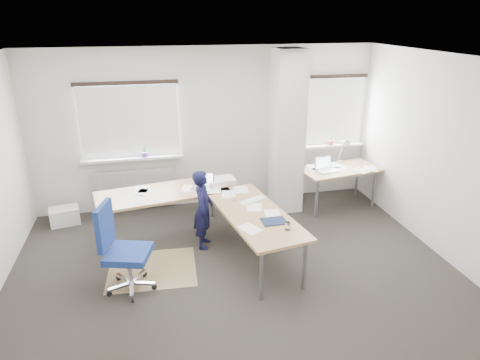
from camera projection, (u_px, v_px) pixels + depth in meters
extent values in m
plane|color=#2A2722|center=(237.00, 276.00, 5.73)|extent=(6.00, 6.00, 0.00)
cube|color=silver|center=(207.00, 129.00, 7.50)|extent=(6.00, 0.04, 2.80)
cube|color=silver|center=(311.00, 306.00, 2.95)|extent=(6.00, 0.04, 2.80)
cube|color=silver|center=(451.00, 162.00, 5.82)|extent=(0.04, 5.00, 2.80)
cube|color=white|center=(236.00, 60.00, 4.71)|extent=(6.00, 5.00, 0.04)
cube|color=silver|center=(287.00, 133.00, 7.26)|extent=(0.50, 0.50, 2.78)
cube|color=white|center=(130.00, 122.00, 7.14)|extent=(1.60, 0.04, 1.20)
cube|color=white|center=(130.00, 122.00, 7.10)|extent=(1.60, 0.02, 1.20)
cube|color=white|center=(133.00, 158.00, 7.30)|extent=(1.70, 0.20, 0.04)
cube|color=white|center=(331.00, 112.00, 7.86)|extent=(1.20, 0.04, 1.20)
cube|color=white|center=(332.00, 112.00, 7.82)|extent=(1.20, 0.02, 1.20)
cube|color=white|center=(330.00, 145.00, 8.02)|extent=(1.30, 0.20, 0.04)
cube|color=silver|center=(136.00, 186.00, 7.51)|extent=(1.40, 0.10, 0.60)
cylinder|color=#6D4496|center=(145.00, 154.00, 7.30)|extent=(0.12, 0.12, 0.08)
imported|color=#2F5D25|center=(144.00, 152.00, 7.28)|extent=(0.09, 0.06, 0.17)
cylinder|color=#954D39|center=(330.00, 142.00, 7.98)|extent=(0.12, 0.12, 0.08)
imported|color=#2F5D25|center=(331.00, 140.00, 7.96)|extent=(0.09, 0.07, 0.17)
cube|color=olive|center=(152.00, 269.00, 5.88)|extent=(1.23, 1.06, 0.01)
cube|color=white|center=(65.00, 216.00, 7.12)|extent=(0.52, 0.41, 0.28)
cube|color=#9E7944|center=(163.00, 193.00, 6.57)|extent=(2.11, 1.14, 0.04)
cube|color=#9E7944|center=(254.00, 214.00, 5.89)|extent=(1.14, 2.11, 0.04)
cylinder|color=gray|center=(107.00, 233.00, 6.12)|extent=(0.05, 0.05, 0.69)
cylinder|color=gray|center=(103.00, 216.00, 6.64)|extent=(0.05, 0.05, 0.69)
cylinder|color=gray|center=(212.00, 198.00, 7.28)|extent=(0.05, 0.05, 0.69)
cylinder|color=gray|center=(261.00, 275.00, 5.14)|extent=(0.05, 0.05, 0.69)
cylinder|color=gray|center=(305.00, 265.00, 5.35)|extent=(0.05, 0.05, 0.69)
cylinder|color=gray|center=(248.00, 208.00, 6.90)|extent=(0.05, 0.05, 0.69)
cube|color=#B7B7BC|center=(202.00, 188.00, 6.68)|extent=(0.39, 0.33, 0.01)
cube|color=#B7B7BC|center=(204.00, 179.00, 6.74)|extent=(0.32, 0.16, 0.22)
cube|color=silver|center=(204.00, 179.00, 6.74)|extent=(0.28, 0.13, 0.19)
cube|color=white|center=(253.00, 200.00, 6.24)|extent=(0.45, 0.33, 0.02)
cube|color=#141F37|center=(274.00, 221.00, 5.61)|extent=(0.33, 0.25, 0.01)
cube|color=silver|center=(221.00, 180.00, 6.91)|extent=(0.48, 0.36, 0.07)
imported|color=white|center=(233.00, 199.00, 6.23)|extent=(0.09, 0.09, 0.07)
cylinder|color=silver|center=(288.00, 226.00, 5.40)|extent=(0.07, 0.07, 0.10)
cube|color=#9E7944|center=(340.00, 169.00, 7.56)|extent=(1.50, 0.93, 0.04)
cylinder|color=gray|center=(317.00, 199.00, 7.26)|extent=(0.05, 0.05, 0.69)
cylinder|color=gray|center=(374.00, 189.00, 7.69)|extent=(0.05, 0.05, 0.69)
cylinder|color=gray|center=(302.00, 188.00, 7.69)|extent=(0.05, 0.05, 0.69)
cylinder|color=gray|center=(357.00, 179.00, 8.12)|extent=(0.05, 0.05, 0.69)
cube|color=#B7B7BC|center=(327.00, 171.00, 7.42)|extent=(0.37, 0.30, 0.01)
cube|color=#B7B7BC|center=(323.00, 163.00, 7.48)|extent=(0.33, 0.12, 0.22)
cube|color=silver|center=(323.00, 163.00, 7.48)|extent=(0.29, 0.09, 0.19)
cylinder|color=silver|center=(340.00, 161.00, 7.89)|extent=(0.10, 0.10, 0.02)
cylinder|color=silver|center=(341.00, 151.00, 7.82)|extent=(0.02, 0.16, 0.38)
cylinder|color=silver|center=(345.00, 142.00, 7.63)|extent=(0.02, 0.29, 0.13)
cone|color=silver|center=(348.00, 145.00, 7.51)|extent=(0.14, 0.16, 0.17)
cube|color=navy|center=(128.00, 254.00, 5.28)|extent=(0.64, 0.64, 0.09)
cube|color=navy|center=(105.00, 226.00, 5.16)|extent=(0.19, 0.45, 0.56)
cylinder|color=silver|center=(130.00, 269.00, 5.35)|extent=(0.07, 0.07, 0.38)
cylinder|color=black|center=(154.00, 287.00, 5.43)|extent=(0.07, 0.05, 0.07)
cylinder|color=black|center=(145.00, 274.00, 5.70)|extent=(0.07, 0.07, 0.07)
cylinder|color=black|center=(118.00, 278.00, 5.62)|extent=(0.07, 0.07, 0.07)
cylinder|color=black|center=(109.00, 293.00, 5.31)|extent=(0.07, 0.05, 0.07)
cylinder|color=black|center=(132.00, 300.00, 5.19)|extent=(0.04, 0.07, 0.07)
imported|color=black|center=(203.00, 209.00, 6.28)|extent=(0.38, 0.49, 1.20)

